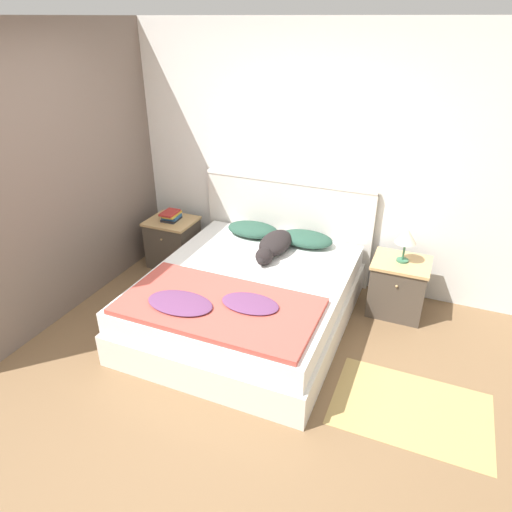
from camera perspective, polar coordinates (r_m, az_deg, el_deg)
ground_plane at (r=3.67m, az=-8.87°, el=-16.51°), size 16.00×16.00×0.00m
wall_back at (r=4.73m, az=3.53°, el=12.21°), size 9.00×0.06×2.55m
wall_side_left at (r=4.67m, az=-20.78°, el=10.26°), size 0.06×3.10×2.55m
bed at (r=4.18m, az=-1.09°, el=-5.50°), size 1.74×2.04×0.50m
headboard at (r=4.89m, az=3.82°, el=3.79°), size 1.82×0.06×1.08m
nightstand_left at (r=5.25m, az=-10.30°, el=1.73°), size 0.52×0.46×0.54m
nightstand_right at (r=4.53m, az=17.31°, el=-3.66°), size 0.52×0.46×0.54m
pillow_left at (r=4.77m, az=-0.42°, el=3.34°), size 0.55×0.34×0.13m
pillow_right at (r=4.60m, az=6.23°, el=2.16°), size 0.55×0.34×0.13m
quilt at (r=3.61m, az=-4.92°, el=-6.19°), size 1.56×0.83×0.08m
dog at (r=4.41m, az=2.27°, el=1.41°), size 0.28×0.75×0.17m
book_stack at (r=5.13m, az=-10.56°, el=4.96°), size 0.18×0.25×0.10m
table_lamp at (r=4.30m, az=18.28°, el=2.28°), size 0.19×0.19×0.33m
rug at (r=3.68m, az=18.78°, el=-17.65°), size 1.12×0.76×0.00m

